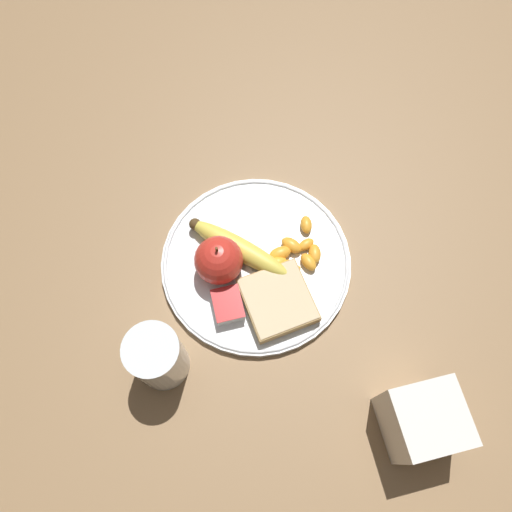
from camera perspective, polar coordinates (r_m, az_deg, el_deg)
The scene contains 19 objects.
ground_plane at distance 0.75m, azimuth 0.00°, elevation -0.93°, with size 3.00×3.00×0.00m, color olive.
plate at distance 0.75m, azimuth 0.00°, elevation -0.70°, with size 0.28×0.28×0.01m.
juice_glass at distance 0.68m, azimuth -11.11°, elevation -11.34°, with size 0.07×0.07×0.11m.
apple at distance 0.71m, azimuth -4.29°, elevation -0.49°, with size 0.07×0.07×0.08m.
banana at distance 0.73m, azimuth -2.05°, elevation 0.92°, with size 0.14×0.14×0.03m.
bread_slice at distance 0.71m, azimuth 2.50°, elevation -5.11°, with size 0.11×0.10×0.02m.
fork at distance 0.74m, azimuth -0.59°, elevation -0.37°, with size 0.17×0.09×0.00m.
jam_packet at distance 0.71m, azimuth -3.22°, elevation -5.64°, with size 0.05×0.04×0.02m.
orange_segment_0 at distance 0.74m, azimuth 6.72°, elevation 0.24°, with size 0.03×0.03×0.02m.
orange_segment_1 at distance 0.73m, azimuth 2.38°, elevation -0.78°, with size 0.02×0.03×0.02m.
orange_segment_2 at distance 0.73m, azimuth 4.04°, elevation -1.86°, with size 0.03×0.04×0.02m.
orange_segment_3 at distance 0.74m, azimuth 2.87°, elevation -0.01°, with size 0.02×0.04×0.02m.
orange_segment_4 at distance 0.76m, azimuth 5.76°, elevation 3.59°, with size 0.03×0.02×0.02m.
orange_segment_5 at distance 0.73m, azimuth 3.29°, elevation -1.25°, with size 0.03×0.03×0.02m.
orange_segment_6 at distance 0.73m, azimuth 2.51°, elevation -1.61°, with size 0.02×0.03×0.02m.
orange_segment_7 at distance 0.74m, azimuth 4.07°, elevation 1.24°, with size 0.04×0.04×0.02m.
orange_segment_8 at distance 0.75m, azimuth 5.74°, elevation 1.32°, with size 0.02×0.03×0.01m.
orange_segment_9 at distance 0.74m, azimuth 6.01°, elevation -0.69°, with size 0.03×0.03×0.02m.
condiment_caddy at distance 0.69m, azimuth 18.42°, elevation -17.40°, with size 0.08×0.08×0.10m.
Camera 1 is at (0.27, -0.06, 0.70)m, focal length 35.00 mm.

